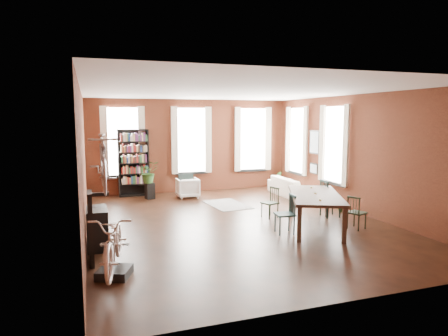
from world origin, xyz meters
name	(u,v)px	position (x,y,z in m)	size (l,w,h in m)	color
room	(237,135)	(0.25, 0.62, 2.14)	(9.00, 9.04, 3.22)	black
dining_table	(315,211)	(1.57, -1.05, 0.41)	(1.09, 2.39, 0.82)	#433428
dining_chair_a	(285,214)	(0.71, -1.20, 0.44)	(0.41, 0.41, 0.88)	#1A393A
dining_chair_b	(270,203)	(1.01, 0.20, 0.39)	(0.36, 0.36, 0.78)	black
dining_chair_c	(357,212)	(2.46, -1.42, 0.39)	(0.36, 0.36, 0.78)	black
dining_chair_d	(330,198)	(2.55, -0.20, 0.48)	(0.45, 0.45, 0.97)	#16322F
bookshelf	(134,163)	(-2.00, 4.30, 1.10)	(1.00, 0.32, 2.20)	black
white_armchair	(188,187)	(-0.39, 3.45, 0.35)	(0.68, 0.63, 0.70)	white
cream_sofa	(292,184)	(2.95, 2.60, 0.41)	(2.08, 0.61, 0.81)	beige
striped_rug	(227,205)	(0.45, 1.98, 0.01)	(0.99, 1.59, 0.01)	black
bike_trainer	(114,272)	(-3.06, -2.52, 0.07)	(0.50, 0.50, 0.14)	black
bike_wall_rack	(91,228)	(-3.40, -1.80, 0.65)	(0.16, 0.60, 1.30)	black
console_table	(97,228)	(-3.28, -0.90, 0.40)	(0.40, 0.80, 0.80)	black
plant_stand	(150,191)	(-1.59, 3.61, 0.26)	(0.26, 0.26, 0.52)	black
plant_by_sofa	(277,185)	(3.05, 3.92, 0.14)	(0.36, 0.64, 0.29)	#255020
plant_small	(340,209)	(3.09, 0.10, 0.08)	(0.23, 0.44, 0.16)	#274F1F
bicycle_floor	(114,215)	(-3.04, -2.55, 1.04)	(0.62, 0.94, 1.79)	beige
bicycle_hung	(102,144)	(-3.15, -1.80, 2.13)	(0.47, 1.00, 1.66)	#A5A8AD
plant_on_stand	(149,175)	(-1.62, 3.60, 0.79)	(0.62, 0.69, 0.54)	#275321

